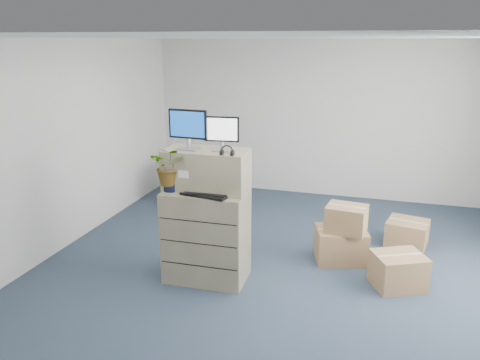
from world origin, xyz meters
name	(u,v)px	position (x,y,z in m)	size (l,w,h in m)	color
ground	(273,281)	(0.00, 0.00, 0.00)	(7.00, 7.00, 0.00)	#243041
wall_back	(317,120)	(0.00, 3.51, 1.40)	(6.00, 0.02, 2.80)	beige
filing_cabinet_lower	(206,235)	(-0.79, -0.14, 0.55)	(0.95, 0.58, 1.11)	gray
filing_cabinet_upper	(207,170)	(-0.79, -0.08, 1.35)	(0.95, 0.48, 0.48)	gray
monitor_left	(188,127)	(-0.98, -0.13, 1.84)	(0.46, 0.19, 0.46)	#99999E
monitor_right	(222,132)	(-0.60, -0.09, 1.80)	(0.39, 0.17, 0.39)	#99999E
headphones	(227,152)	(-0.48, -0.26, 1.62)	(0.14, 0.14, 0.02)	black
keyboard	(206,194)	(-0.73, -0.29, 1.12)	(0.55, 0.23, 0.03)	black
mouse	(230,195)	(-0.46, -0.23, 1.13)	(0.10, 0.06, 0.03)	silver
water_bottle	(217,180)	(-0.66, -0.09, 1.24)	(0.08, 0.08, 0.27)	#999BA1
phone_dock	(203,185)	(-0.84, -0.07, 1.16)	(0.07, 0.06, 0.16)	silver
external_drive	(237,187)	(-0.45, 0.01, 1.14)	(0.20, 0.15, 0.06)	black
tissue_box	(235,183)	(-0.46, -0.05, 1.21)	(0.23, 0.11, 0.09)	#439DE4
potted_plant	(170,171)	(-1.15, -0.28, 1.36)	(0.43, 0.48, 0.44)	#94A786
office_chair	(195,179)	(-2.00, 2.51, 0.40)	(0.77, 0.72, 0.80)	slate
cardboard_boxes	(372,244)	(1.11, 0.84, 0.27)	(1.53, 1.88, 0.78)	olive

